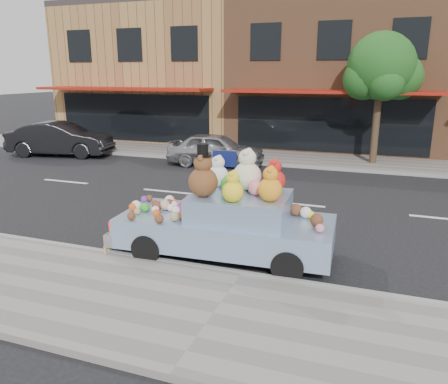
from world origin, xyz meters
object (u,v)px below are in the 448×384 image
at_px(car_dark, 60,139).
at_px(car_silver, 216,149).
at_px(street_tree, 381,72).
at_px(art_car, 227,219).

bearing_deg(car_dark, car_silver, -99.61).
bearing_deg(car_dark, street_tree, -91.42).
xyz_separation_m(car_silver, art_car, (3.42, -8.47, 0.14)).
relative_size(street_tree, art_car, 1.14).
height_order(street_tree, car_dark, street_tree).
xyz_separation_m(car_dark, art_car, (10.85, -8.15, 0.05)).
relative_size(car_silver, art_car, 0.86).
relative_size(street_tree, car_dark, 1.13).
relative_size(street_tree, car_silver, 1.33).
height_order(street_tree, car_silver, street_tree).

